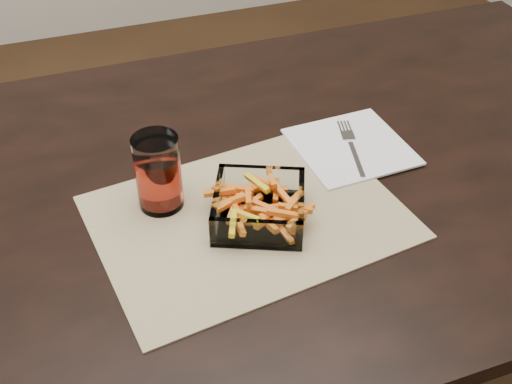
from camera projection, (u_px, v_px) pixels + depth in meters
dining_table at (263, 211)px, 1.11m from camera, size 1.60×0.90×0.75m
placemat at (249, 217)px, 0.97m from camera, size 0.49×0.38×0.00m
glass_bowl at (259, 208)px, 0.95m from camera, size 0.17×0.17×0.05m
tumbler at (159, 175)px, 0.95m from camera, size 0.07×0.07×0.12m
napkin at (351, 147)px, 1.10m from camera, size 0.19×0.19×0.00m
fork at (351, 146)px, 1.10m from camera, size 0.06×0.16×0.00m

